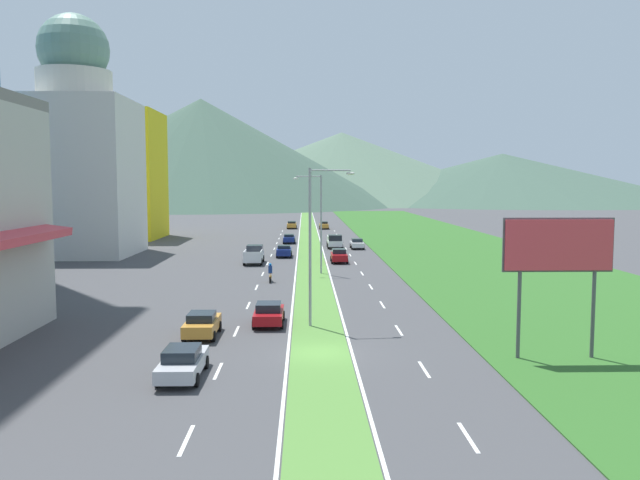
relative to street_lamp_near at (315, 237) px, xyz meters
The scene contains 51 objects.
ground_plane 8.80m from the street_lamp_near, 88.46° to the right, with size 600.00×600.00×0.00m, color #424244.
grass_median 53.70m from the street_lamp_near, 89.81° to the left, with size 3.20×240.00×0.06m, color #518438.
grass_verge_right 57.58m from the street_lamp_near, 68.74° to the left, with size 24.00×240.00×0.06m, color #2D6023.
lane_dash_left_1 19.68m from the street_lamp_near, 105.17° to the right, with size 0.16×2.80×0.01m, color silver.
lane_dash_left_2 12.33m from the street_lamp_near, 116.92° to the right, with size 0.16×2.80×0.01m, color silver.
lane_dash_left_3 7.71m from the street_lamp_near, 165.92° to the right, with size 0.16×2.80×0.01m, color silver.
lane_dash_left_4 10.50m from the street_lamp_near, 124.27° to the left, with size 0.16×2.80×0.01m, color silver.
lane_dash_left_5 17.43m from the street_lamp_near, 107.43° to the left, with size 0.16×2.80×0.01m, color silver.
lane_dash_left_6 25.31m from the street_lamp_near, 101.52° to the left, with size 0.16×2.80×0.01m, color silver.
lane_dash_left_7 33.48m from the street_lamp_near, 98.59° to the left, with size 0.16×2.80×0.01m, color silver.
lane_dash_left_8 41.76m from the street_lamp_near, 96.84° to the left, with size 0.16×2.80×0.01m, color silver.
lane_dash_left_9 50.10m from the street_lamp_near, 95.68° to the left, with size 0.16×2.80×0.01m, color silver.
lane_dash_left_10 58.47m from the street_lamp_near, 94.85° to the left, with size 0.16×2.80×0.01m, color silver.
lane_dash_left_11 66.87m from the street_lamp_near, 94.24° to the left, with size 0.16×2.80×0.01m, color silver.
lane_dash_left_12 75.28m from the street_lamp_near, 93.76° to the left, with size 0.16×2.80×0.01m, color silver.
lane_dash_left_13 83.70m from the street_lamp_near, 93.38° to the left, with size 0.16×2.80×0.01m, color silver.
lane_dash_right_1 19.78m from the street_lamp_near, 73.79° to the right, with size 0.16×2.80×0.01m, color silver.
lane_dash_right_2 12.47m from the street_lamp_near, 61.43° to the right, with size 0.16×2.80×0.01m, color silver.
lane_dash_right_3 7.94m from the street_lamp_near, 13.16° to the right, with size 0.16×2.80×0.01m, color silver.
lane_dash_right_4 10.67m from the street_lamp_near, 53.85° to the left, with size 0.16×2.80×0.01m, color silver.
lane_dash_right_5 17.54m from the street_lamp_near, 71.40° to the left, with size 0.16×2.80×0.01m, color silver.
lane_dash_right_6 25.38m from the street_lamp_near, 77.67° to the left, with size 0.16×2.80×0.01m, color silver.
lane_dash_right_7 33.53m from the street_lamp_near, 80.80° to the left, with size 0.16×2.80×0.01m, color silver.
lane_dash_right_8 41.80m from the street_lamp_near, 82.68° to the left, with size 0.16×2.80×0.01m, color silver.
lane_dash_right_9 50.13m from the street_lamp_near, 83.92° to the left, with size 0.16×2.80×0.01m, color silver.
lane_dash_right_10 58.50m from the street_lamp_near, 84.80° to the left, with size 0.16×2.80×0.01m, color silver.
lane_dash_right_11 66.90m from the street_lamp_near, 85.46° to the left, with size 0.16×2.80×0.01m, color silver.
lane_dash_right_12 75.30m from the street_lamp_near, 85.97° to the left, with size 0.16×2.80×0.01m, color silver.
lane_dash_right_13 83.72m from the street_lamp_near, 86.38° to the left, with size 0.16×2.80×0.01m, color silver.
edge_line_median_left 53.73m from the street_lamp_near, 91.69° to the left, with size 0.16×240.00×0.01m, color silver.
edge_line_median_right 53.74m from the street_lamp_near, 87.93° to the left, with size 0.16×240.00×0.01m, color silver.
domed_building 52.28m from the street_lamp_near, 125.11° to the left, with size 14.10×14.10×30.55m.
midrise_colored 74.89m from the street_lamp_near, 115.30° to the left, with size 13.85×13.85×21.26m, color yellow.
hill_far_left 235.46m from the street_lamp_near, 100.78° to the left, with size 163.53×163.53×44.80m, color #3D5647.
hill_far_center 293.10m from the street_lamp_near, 86.30° to the left, with size 190.06×190.06×35.80m, color #516B56.
hill_far_right 289.70m from the street_lamp_near, 70.36° to the left, with size 188.88×188.88×24.06m, color #3D5647.
street_lamp_near is the anchor object (origin of this frame).
street_lamp_mid 24.06m from the street_lamp_near, 88.18° to the left, with size 2.91×0.35×10.09m.
billboard_roadside 14.83m from the street_lamp_near, 32.37° to the right, with size 5.82×0.28×7.45m.
car_0 90.42m from the street_lamp_near, 92.04° to the left, with size 2.01×4.74×1.52m.
car_1 33.92m from the street_lamp_near, 84.17° to the left, with size 1.96×4.12×1.60m.
car_2 13.49m from the street_lamp_near, 121.08° to the right, with size 1.95×4.66×1.49m.
car_3 89.19m from the street_lamp_near, 87.83° to the left, with size 1.91×4.48×1.51m.
car_4 39.66m from the street_lamp_near, 94.68° to the left, with size 1.94×4.01×1.48m.
car_5 8.88m from the street_lamp_near, 159.63° to the right, with size 1.94×4.21×1.49m.
car_6 49.93m from the street_lamp_near, 82.09° to the left, with size 1.86×4.13×1.44m.
car_7 5.91m from the street_lamp_near, 169.16° to the left, with size 1.99×4.16×1.47m.
car_8 58.23m from the street_lamp_near, 92.98° to the left, with size 1.88×4.36×1.40m.
pickup_truck_0 50.51m from the street_lamp_near, 85.78° to the left, with size 2.18×5.40×2.00m.
pickup_truck_1 33.87m from the street_lamp_near, 101.16° to the left, with size 2.18×5.40×2.00m.
motorcycle_rider 19.76m from the street_lamp_near, 101.63° to the left, with size 0.36×2.00×1.80m.
Camera 1 is at (-0.85, -33.74, 9.19)m, focal length 35.65 mm.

